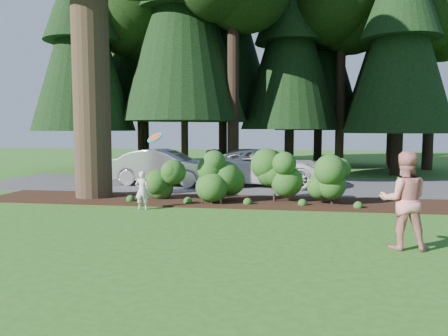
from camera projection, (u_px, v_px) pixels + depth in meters
name	position (u px, v px, depth m)	size (l,w,h in m)	color
ground	(206.00, 223.00, 11.05)	(80.00, 80.00, 0.00)	#205317
mulch_bed	(225.00, 201.00, 14.25)	(16.00, 2.50, 0.05)	black
driveway	(240.00, 185.00, 18.43)	(22.00, 6.00, 0.03)	#38383A
shrub_row	(248.00, 178.00, 13.95)	(6.53, 1.60, 1.61)	#1C4816
lily_cluster	(211.00, 190.00, 13.42)	(0.69, 0.09, 0.57)	#1C4816
tree_wall	(262.00, 11.00, 26.30)	(25.66, 12.15, 17.09)	black
car_silver_wagon	(165.00, 167.00, 18.31)	(1.58, 4.54, 1.50)	silver
car_white_suv	(269.00, 167.00, 18.25)	(2.49, 5.40, 1.50)	silver
car_dark_suv	(260.00, 164.00, 20.54)	(1.97, 4.84, 1.40)	black
child	(142.00, 190.00, 12.83)	(0.42, 0.27, 1.14)	silver
adult	(404.00, 200.00, 8.58)	(0.94, 0.73, 1.93)	red
frisbee	(155.00, 137.00, 12.94)	(0.55, 0.44, 0.42)	teal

